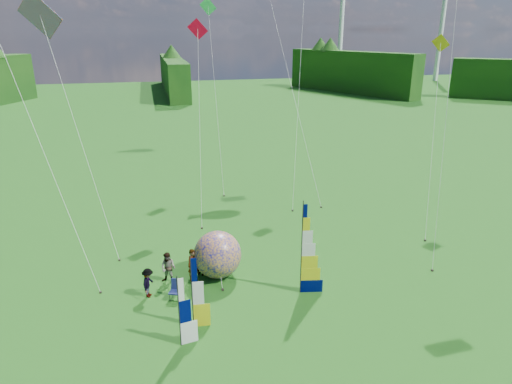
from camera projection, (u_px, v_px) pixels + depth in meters
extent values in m
plane|color=#306E21|center=(297.00, 332.00, 20.86)|extent=(220.00, 220.00, 0.00)
sphere|color=navy|center=(218.00, 255.00, 25.19)|extent=(2.70, 2.70, 2.65)
imported|color=#66594C|center=(193.00, 265.00, 24.87)|extent=(0.80, 0.67, 1.86)
imported|color=#66594C|center=(168.00, 268.00, 24.68)|extent=(0.95, 0.80, 1.76)
imported|color=#66594C|center=(148.00, 283.00, 23.39)|extent=(0.71, 1.09, 1.58)
imported|color=#66594C|center=(200.00, 262.00, 25.44)|extent=(1.02, 0.82, 1.63)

